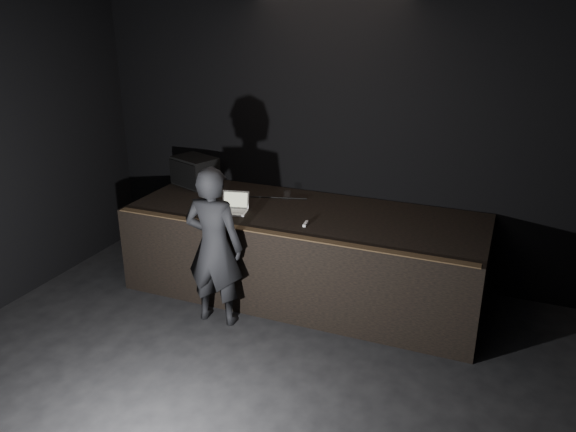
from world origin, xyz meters
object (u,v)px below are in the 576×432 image
Objects in this scene: stage_riser at (304,253)px; stage_monitor at (195,171)px; person at (214,247)px; beer_can at (213,210)px; laptop at (234,206)px.

stage_monitor is (-1.67, 0.42, 0.68)m from stage_riser.
person reaches higher than stage_riser.
person is at bearing -31.85° from stage_monitor.
beer_can is (0.78, -0.93, -0.11)m from stage_monitor.
laptop is 2.31× the size of beer_can.
laptop is 0.21× the size of person.
beer_can is at bearing -63.04° from person.
stage_monitor is at bearing -55.85° from person.
stage_riser is at bearing 7.02° from stage_monitor.
stage_monitor is 1.22m from beer_can.
stage_monitor is at bearing 166.05° from stage_riser.
stage_monitor is 0.38× the size of person.
beer_can is at bearing -132.11° from laptop.
person is (0.12, -0.68, -0.20)m from laptop.
laptop is at bearing 60.39° from beer_can.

